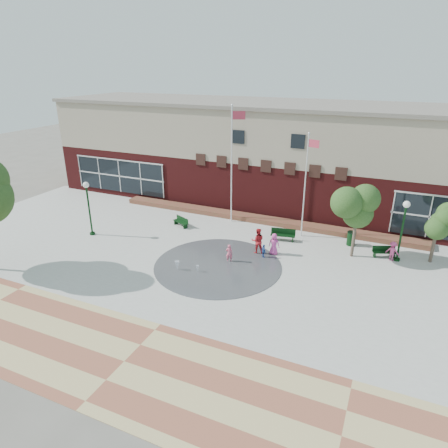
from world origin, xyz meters
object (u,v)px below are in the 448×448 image
at_px(flagpole_left, 232,159).
at_px(child_splash, 229,253).
at_px(trash_can, 351,238).
at_px(bench_left, 181,223).
at_px(flagpole_right, 306,181).

relative_size(flagpole_left, child_splash, 7.64).
bearing_deg(child_splash, trash_can, -158.67).
bearing_deg(trash_can, bench_left, -171.89).
bearing_deg(trash_can, flagpole_left, 175.01).
bearing_deg(flagpole_left, flagpole_right, -28.53).
xyz_separation_m(flagpole_right, bench_left, (-9.52, -2.04, -4.18)).
distance_m(bench_left, child_splash, 7.36).
relative_size(flagpole_right, child_splash, 6.33).
relative_size(flagpole_left, trash_can, 9.05).
distance_m(flagpole_right, child_splash, 8.02).
bearing_deg(child_splash, flagpole_right, -137.97).
height_order(flagpole_left, child_splash, flagpole_left).
xyz_separation_m(flagpole_left, flagpole_right, (6.15, -0.70, -0.89)).
xyz_separation_m(bench_left, child_splash, (6.08, -4.13, 0.37)).
relative_size(flagpole_left, flagpole_right, 1.21).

